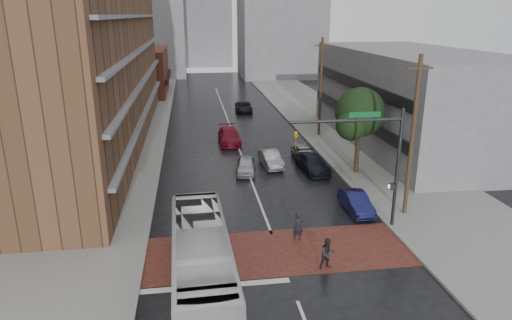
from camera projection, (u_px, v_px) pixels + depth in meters
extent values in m
plane|color=black|center=(280.00, 256.00, 23.99)|extent=(160.00, 160.00, 0.00)
cube|color=brown|center=(278.00, 251.00, 24.46)|extent=(14.00, 5.00, 0.02)
cube|color=gray|center=(121.00, 140.00, 45.98)|extent=(9.00, 90.00, 0.15)
cube|color=gray|center=(340.00, 132.00, 49.09)|extent=(9.00, 90.00, 0.15)
cube|color=brown|center=(141.00, 71.00, 72.20)|extent=(8.00, 16.00, 7.00)
cube|color=gray|center=(410.00, 98.00, 43.71)|extent=(11.00, 26.00, 9.00)
cube|color=gray|center=(205.00, 15.00, 109.89)|extent=(12.00, 10.00, 24.00)
cylinder|color=#332319|center=(357.00, 150.00, 35.84)|extent=(0.36, 0.36, 4.00)
sphere|color=black|center=(360.00, 112.00, 34.93)|extent=(3.80, 3.80, 3.80)
sphere|color=black|center=(352.00, 125.00, 34.30)|extent=(2.40, 2.40, 2.40)
sphere|color=black|center=(366.00, 117.00, 35.97)|extent=(2.60, 2.60, 2.60)
cylinder|color=#2D2D33|center=(397.00, 170.00, 26.24)|extent=(0.20, 0.20, 7.20)
cylinder|color=#2D2D33|center=(347.00, 121.00, 24.89)|extent=(6.40, 0.16, 0.16)
imported|color=gold|center=(296.00, 140.00, 24.82)|extent=(0.20, 0.16, 1.00)
cube|color=#0C5926|center=(365.00, 115.00, 24.93)|extent=(1.80, 0.05, 0.30)
cube|color=#2D2D33|center=(392.00, 186.00, 26.51)|extent=(0.30, 0.30, 0.35)
cylinder|color=#473321|center=(412.00, 139.00, 27.43)|extent=(0.26, 0.26, 10.00)
cube|color=#473321|center=(420.00, 68.00, 26.15)|extent=(1.60, 0.12, 0.12)
cylinder|color=#473321|center=(321.00, 88.00, 46.28)|extent=(0.26, 0.26, 10.00)
cube|color=#473321|center=(322.00, 46.00, 45.00)|extent=(1.60, 0.12, 0.12)
imported|color=silver|center=(202.00, 261.00, 20.62)|extent=(2.86, 10.97, 3.04)
imported|color=black|center=(298.00, 227.00, 25.43)|extent=(0.64, 0.44, 1.68)
imported|color=#252127|center=(328.00, 254.00, 22.61)|extent=(0.88, 0.74, 1.63)
imported|color=#B0B3B8|center=(246.00, 165.00, 36.45)|extent=(2.06, 3.96, 1.28)
imported|color=#ABAFB3|center=(271.00, 159.00, 37.94)|extent=(1.71, 4.08, 1.31)
imported|color=maroon|center=(229.00, 136.00, 44.79)|extent=(2.08, 5.08, 1.47)
imported|color=black|center=(244.00, 107.00, 59.37)|extent=(2.31, 4.63, 1.26)
imported|color=#131644|center=(356.00, 202.00, 29.25)|extent=(1.38, 3.82, 1.25)
imported|color=black|center=(313.00, 164.00, 36.77)|extent=(2.28, 4.71, 1.32)
imported|color=#A6A9AE|center=(304.00, 153.00, 39.57)|extent=(1.72, 4.03, 1.36)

